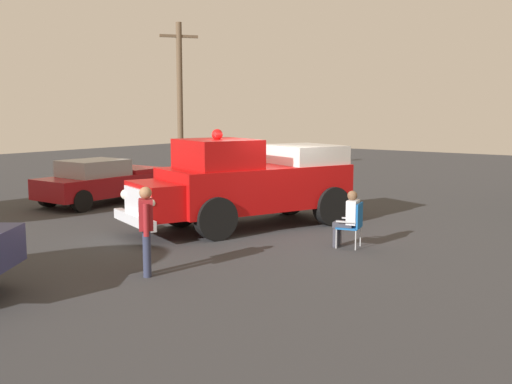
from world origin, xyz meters
TOP-DOWN VIEW (x-y plane):
  - ground_plane at (0.00, 0.00)m, footprint 60.00×60.00m
  - vintage_fire_truck at (-0.71, -0.03)m, footprint 4.19×6.33m
  - classic_hot_rod at (-6.97, 0.24)m, footprint 1.94×4.38m
  - lawn_chair_near_truck at (2.68, -0.57)m, footprint 0.60×0.61m
  - lawn_chair_by_car at (-6.11, 3.08)m, footprint 0.68×0.68m
  - spectator_seated at (2.56, -0.61)m, footprint 0.61×0.49m
  - spectator_standing at (0.69, -4.94)m, footprint 0.53×0.51m
  - utility_pole at (-10.24, 7.33)m, footprint 1.08×1.46m

SIDE VIEW (x-z plane):
  - ground_plane at x=0.00m, z-range 0.00..0.00m
  - lawn_chair_near_truck at x=2.68m, z-range 0.08..1.10m
  - lawn_chair_by_car at x=-6.11m, z-range 0.08..1.10m
  - spectator_seated at x=2.56m, z-range 0.05..1.34m
  - classic_hot_rod at x=-6.97m, z-range 0.02..1.48m
  - spectator_standing at x=0.69m, z-range 0.13..1.80m
  - vintage_fire_truck at x=-0.71m, z-range -0.10..2.49m
  - utility_pole at x=-10.24m, z-range 0.14..6.98m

